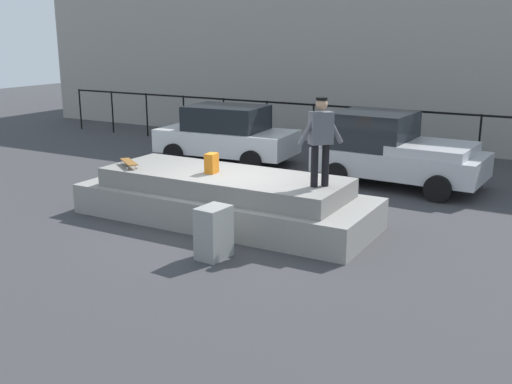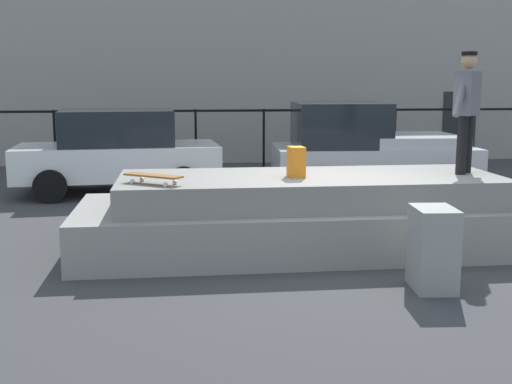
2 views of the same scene
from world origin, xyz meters
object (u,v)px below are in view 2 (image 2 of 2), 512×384
at_px(backpack, 296,162).
at_px(car_white_sedan_near, 118,151).
at_px(skateboard, 153,176).
at_px(skateboarder, 467,104).
at_px(car_silver_pickup_mid, 365,147).
at_px(utility_box, 433,249).

height_order(backpack, car_white_sedan_near, car_white_sedan_near).
bearing_deg(car_white_sedan_near, skateboard, -80.30).
relative_size(skateboarder, backpack, 4.07).
bearing_deg(skateboarder, car_silver_pickup_mid, 90.08).
xyz_separation_m(skateboard, car_white_sedan_near, (-0.94, 5.48, -0.25)).
bearing_deg(utility_box, car_silver_pickup_mid, 84.73).
bearing_deg(skateboard, car_white_sedan_near, 99.70).
bearing_deg(car_silver_pickup_mid, car_white_sedan_near, 177.26).
xyz_separation_m(skateboard, car_silver_pickup_mid, (4.28, 5.23, -0.22)).
xyz_separation_m(car_white_sedan_near, utility_box, (4.05, -6.92, -0.41)).
bearing_deg(utility_box, skateboarder, 62.77).
height_order(skateboarder, car_white_sedan_near, skateboarder).
distance_m(skateboarder, utility_box, 2.69).
bearing_deg(backpack, skateboard, -82.77).
bearing_deg(skateboarder, car_white_sedan_near, 136.04).
relative_size(skateboard, car_silver_pickup_mid, 0.18).
bearing_deg(skateboarder, backpack, -178.45).
relative_size(skateboard, car_white_sedan_near, 0.18).
bearing_deg(car_white_sedan_near, skateboarder, -43.96).
bearing_deg(car_white_sedan_near, backpack, -60.99).
relative_size(backpack, utility_box, 0.44).
bearing_deg(car_white_sedan_near, car_silver_pickup_mid, -2.74).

